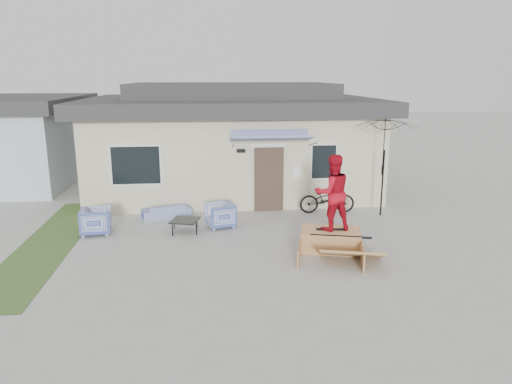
{
  "coord_description": "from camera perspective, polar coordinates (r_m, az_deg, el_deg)",
  "views": [
    {
      "loc": [
        -0.99,
        -10.44,
        4.33
      ],
      "look_at": [
        0.3,
        1.8,
        1.3
      ],
      "focal_mm": 33.28,
      "sensor_mm": 36.0,
      "label": 1
    }
  ],
  "objects": [
    {
      "name": "skate_ramp",
      "position": [
        12.33,
        8.94,
        -5.69
      ],
      "size": [
        1.93,
        2.29,
        0.49
      ],
      "primitive_type": null,
      "rotation": [
        0.0,
        0.0,
        -0.25
      ],
      "color": "#A67645",
      "rests_on": "ground"
    },
    {
      "name": "armchair_right",
      "position": [
        13.91,
        -4.34,
        -2.65
      ],
      "size": [
        0.89,
        0.92,
        0.79
      ],
      "primitive_type": "imported",
      "rotation": [
        0.0,
        0.0,
        -1.31
      ],
      "color": "#2A439C",
      "rests_on": "ground"
    },
    {
      "name": "armchair_left",
      "position": [
        14.01,
        -18.68,
        -3.17
      ],
      "size": [
        0.83,
        0.88,
        0.82
      ],
      "primitive_type": "imported",
      "rotation": [
        0.0,
        0.0,
        1.68
      ],
      "color": "#2A439C",
      "rests_on": "ground"
    },
    {
      "name": "house",
      "position": [
        18.61,
        -2.94,
        6.44
      ],
      "size": [
        10.8,
        8.49,
        4.1
      ],
      "color": "beige",
      "rests_on": "ground"
    },
    {
      "name": "ground",
      "position": [
        11.35,
        -0.56,
        -8.61
      ],
      "size": [
        90.0,
        90.0,
        0.0
      ],
      "primitive_type": "plane",
      "color": "#A7A6A0",
      "rests_on": "ground"
    },
    {
      "name": "skateboard",
      "position": [
        12.29,
        8.99,
        -4.42
      ],
      "size": [
        0.77,
        0.29,
        0.05
      ],
      "primitive_type": "cube",
      "rotation": [
        0.0,
        0.0,
        -0.13
      ],
      "color": "black",
      "rests_on": "skate_ramp"
    },
    {
      "name": "skater",
      "position": [
        12.02,
        9.17,
        0.07
      ],
      "size": [
        1.04,
        0.86,
        1.93
      ],
      "primitive_type": "imported",
      "rotation": [
        0.0,
        0.0,
        3.29
      ],
      "color": "#B60D1E",
      "rests_on": "skateboard"
    },
    {
      "name": "grass_strip",
      "position": [
        13.83,
        -23.51,
        -5.6
      ],
      "size": [
        1.4,
        8.0,
        0.01
      ],
      "primitive_type": "cube",
      "color": "#3D5C29",
      "rests_on": "ground"
    },
    {
      "name": "bicycle",
      "position": [
        15.41,
        8.55,
        -0.45
      ],
      "size": [
        1.8,
        0.68,
        1.14
      ],
      "primitive_type": "imported",
      "rotation": [
        0.0,
        0.0,
        1.54
      ],
      "color": "black",
      "rests_on": "ground"
    },
    {
      "name": "loveseat",
      "position": [
        15.04,
        -10.73,
        -2.0
      ],
      "size": [
        1.54,
        0.81,
        0.58
      ],
      "primitive_type": "imported",
      "rotation": [
        0.0,
        0.0,
        3.41
      ],
      "color": "#2A439C",
      "rests_on": "ground"
    },
    {
      "name": "patio_umbrella",
      "position": [
        15.24,
        15.11,
        3.6
      ],
      "size": [
        2.26,
        2.13,
        2.2
      ],
      "color": "black",
      "rests_on": "ground"
    },
    {
      "name": "coffee_table",
      "position": [
        13.64,
        -8.53,
        -4.04
      ],
      "size": [
        0.9,
        0.9,
        0.36
      ],
      "primitive_type": "cube",
      "rotation": [
        0.0,
        0.0,
        -0.27
      ],
      "color": "black",
      "rests_on": "ground"
    }
  ]
}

